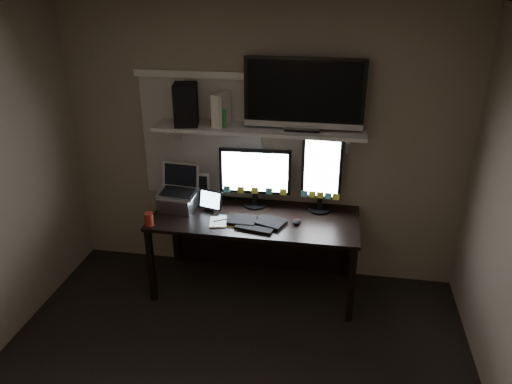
% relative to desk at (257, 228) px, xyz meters
% --- Properties ---
extents(ceiling, '(3.60, 3.60, 0.00)m').
position_rel_desk_xyz_m(ceiling, '(0.00, -1.55, 1.95)').
color(ceiling, silver).
rests_on(ceiling, back_wall).
extents(back_wall, '(3.60, 0.00, 3.60)m').
position_rel_desk_xyz_m(back_wall, '(0.00, 0.25, 0.70)').
color(back_wall, '#82725D').
rests_on(back_wall, floor).
extents(window_blinds, '(1.10, 0.02, 1.10)m').
position_rel_desk_xyz_m(window_blinds, '(-0.55, 0.24, 0.75)').
color(window_blinds, '#B0A99E').
rests_on(window_blinds, back_wall).
extents(desk, '(1.80, 0.75, 0.73)m').
position_rel_desk_xyz_m(desk, '(0.00, 0.00, 0.00)').
color(desk, black).
rests_on(desk, floor).
extents(wall_shelf, '(1.80, 0.35, 0.03)m').
position_rel_desk_xyz_m(wall_shelf, '(0.00, 0.08, 0.91)').
color(wall_shelf, beige).
rests_on(wall_shelf, back_wall).
extents(monitor_landscape, '(0.64, 0.09, 0.56)m').
position_rel_desk_xyz_m(monitor_landscape, '(-0.04, 0.10, 0.46)').
color(monitor_landscape, black).
rests_on(monitor_landscape, desk).
extents(monitor_portrait, '(0.35, 0.09, 0.70)m').
position_rel_desk_xyz_m(monitor_portrait, '(0.55, 0.10, 0.53)').
color(monitor_portrait, black).
rests_on(monitor_portrait, desk).
extents(keyboard, '(0.52, 0.28, 0.03)m').
position_rel_desk_xyz_m(keyboard, '(0.03, -0.24, 0.19)').
color(keyboard, black).
rests_on(keyboard, desk).
extents(mouse, '(0.09, 0.12, 0.04)m').
position_rel_desk_xyz_m(mouse, '(0.37, -0.19, 0.20)').
color(mouse, black).
rests_on(mouse, desk).
extents(notepad, '(0.18, 0.22, 0.01)m').
position_rel_desk_xyz_m(notepad, '(-0.29, -0.28, 0.18)').
color(notepad, white).
rests_on(notepad, desk).
extents(tablet, '(0.25, 0.15, 0.20)m').
position_rel_desk_xyz_m(tablet, '(-0.41, -0.06, 0.28)').
color(tablet, black).
rests_on(tablet, desk).
extents(file_sorter, '(0.21, 0.10, 0.27)m').
position_rel_desk_xyz_m(file_sorter, '(-0.59, 0.13, 0.31)').
color(file_sorter, black).
rests_on(file_sorter, desk).
extents(laptop, '(0.37, 0.31, 0.39)m').
position_rel_desk_xyz_m(laptop, '(-0.71, -0.08, 0.37)').
color(laptop, '#BABBBF').
rests_on(laptop, desk).
extents(cup, '(0.10, 0.10, 0.11)m').
position_rel_desk_xyz_m(cup, '(-0.85, -0.42, 0.23)').
color(cup, maroon).
rests_on(cup, desk).
extents(sticky_notes, '(0.33, 0.27, 0.00)m').
position_rel_desk_xyz_m(sticky_notes, '(-0.22, -0.25, 0.18)').
color(sticky_notes, '#F0F643').
rests_on(sticky_notes, desk).
extents(tv, '(0.98, 0.18, 0.59)m').
position_rel_desk_xyz_m(tv, '(0.37, 0.09, 1.22)').
color(tv, black).
rests_on(tv, wall_shelf).
extents(game_console, '(0.13, 0.24, 0.28)m').
position_rel_desk_xyz_m(game_console, '(-0.33, 0.10, 1.07)').
color(game_console, beige).
rests_on(game_console, wall_shelf).
extents(speaker, '(0.24, 0.27, 0.35)m').
position_rel_desk_xyz_m(speaker, '(-0.62, 0.05, 1.10)').
color(speaker, black).
rests_on(speaker, wall_shelf).
extents(bottles, '(0.25, 0.14, 0.15)m').
position_rel_desk_xyz_m(bottles, '(-0.34, 0.04, 1.00)').
color(bottles, '#A50F0C').
rests_on(bottles, wall_shelf).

